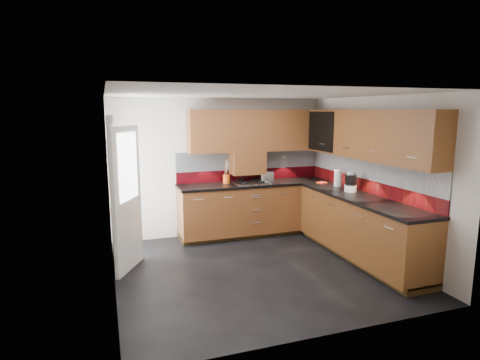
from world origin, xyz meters
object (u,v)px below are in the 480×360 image
object	(u,v)px
gas_hob	(251,182)
food_processor	(351,183)
toaster	(267,176)
utensil_pot	(226,178)

from	to	relation	value
gas_hob	food_processor	world-z (taller)	food_processor
toaster	food_processor	bearing A→B (deg)	-58.81
utensil_pot	toaster	world-z (taller)	utensil_pot
utensil_pot	toaster	distance (m)	0.78
food_processor	toaster	bearing A→B (deg)	121.19
gas_hob	toaster	xyz separation A→B (m)	(0.38, 0.19, 0.07)
toaster	food_processor	size ratio (longest dim) A/B	0.82
gas_hob	utensil_pot	distance (m)	0.43
toaster	gas_hob	bearing A→B (deg)	-153.15
utensil_pot	gas_hob	bearing A→B (deg)	-19.65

